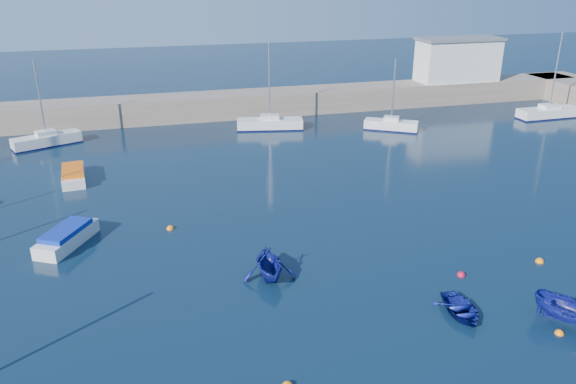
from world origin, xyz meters
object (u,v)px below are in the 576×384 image
object	(u,v)px
harbor_office	(458,61)
sailboat_7	(391,125)
sailboat_6	(270,124)
dinghy_center	(461,309)
dinghy_right	(574,313)
dinghy_left	(269,263)
sailboat_5	(47,140)
motorboat_1	(67,237)
sailboat_8	(549,112)
motorboat_2	(73,175)

from	to	relation	value
harbor_office	sailboat_7	size ratio (longest dim) A/B	1.35
sailboat_6	dinghy_center	size ratio (longest dim) A/B	3.01
dinghy_right	harbor_office	bearing A→B (deg)	29.63
sailboat_6	dinghy_right	distance (m)	38.36
dinghy_left	harbor_office	bearing A→B (deg)	50.96
sailboat_5	motorboat_1	distance (m)	22.69
sailboat_7	dinghy_right	size ratio (longest dim) A/B	1.98
sailboat_6	sailboat_7	size ratio (longest dim) A/B	1.22
sailboat_8	dinghy_right	world-z (taller)	sailboat_8
harbor_office	sailboat_8	world-z (taller)	sailboat_8
sailboat_5	dinghy_center	size ratio (longest dim) A/B	2.75
dinghy_left	dinghy_right	xyz separation A→B (m)	(12.92, -8.22, -0.17)
motorboat_2	dinghy_left	size ratio (longest dim) A/B	1.49
dinghy_left	dinghy_center	bearing A→B (deg)	-32.55
sailboat_5	harbor_office	bearing A→B (deg)	-104.73
harbor_office	sailboat_5	xyz separation A→B (m)	(-47.86, -6.94, -4.50)
sailboat_5	motorboat_1	xyz separation A→B (m)	(3.66, -22.40, -0.07)
sailboat_7	dinghy_right	distance (m)	34.77
motorboat_2	motorboat_1	bearing A→B (deg)	-92.28
sailboat_6	sailboat_8	size ratio (longest dim) A/B	0.94
harbor_office	sailboat_6	distance (m)	27.09
sailboat_8	sailboat_5	bearing A→B (deg)	84.98
motorboat_1	dinghy_right	world-z (taller)	dinghy_right
sailboat_8	dinghy_center	distance (m)	44.29
motorboat_2	dinghy_right	bearing A→B (deg)	-52.74
sailboat_5	sailboat_7	distance (m)	34.39
sailboat_5	dinghy_left	distance (m)	33.03
harbor_office	dinghy_center	size ratio (longest dim) A/B	3.35
sailboat_8	dinghy_right	bearing A→B (deg)	141.50
harbor_office	sailboat_5	bearing A→B (deg)	-171.75
sailboat_5	sailboat_6	bearing A→B (deg)	-112.55
harbor_office	sailboat_8	xyz separation A→B (m)	(5.85, -10.52, -4.48)
sailboat_6	motorboat_1	size ratio (longest dim) A/B	1.85
sailboat_8	motorboat_1	xyz separation A→B (m)	(-50.05, -18.82, -0.08)
sailboat_5	dinghy_left	xyz separation A→B (m)	(14.74, -29.55, 0.29)
sailboat_5	sailboat_6	distance (m)	22.02
sailboat_5	dinghy_center	world-z (taller)	sailboat_5
dinghy_left	motorboat_2	bearing A→B (deg)	124.50
sailboat_5	motorboat_1	size ratio (longest dim) A/B	1.69
harbor_office	dinghy_left	bearing A→B (deg)	-132.22
harbor_office	motorboat_2	world-z (taller)	harbor_office
sailboat_6	dinghy_left	bearing A→B (deg)	177.16
sailboat_8	dinghy_left	world-z (taller)	sailboat_8
dinghy_center	dinghy_right	xyz separation A→B (m)	(4.63, -2.26, 0.41)
sailboat_5	motorboat_2	distance (m)	10.98
sailboat_6	dinghy_right	world-z (taller)	sailboat_6
harbor_office	sailboat_8	bearing A→B (deg)	-60.93
sailboat_8	dinghy_right	xyz separation A→B (m)	(-26.04, -34.20, 0.10)
sailboat_6	dinghy_left	world-z (taller)	sailboat_6
sailboat_5	motorboat_1	world-z (taller)	sailboat_5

